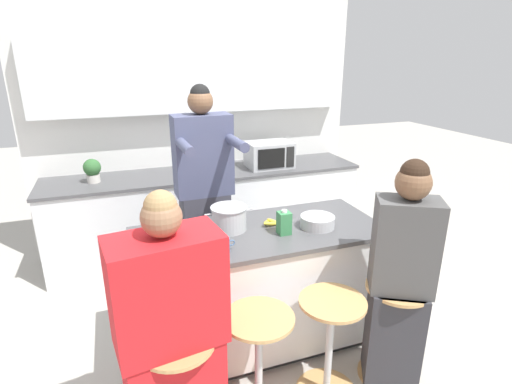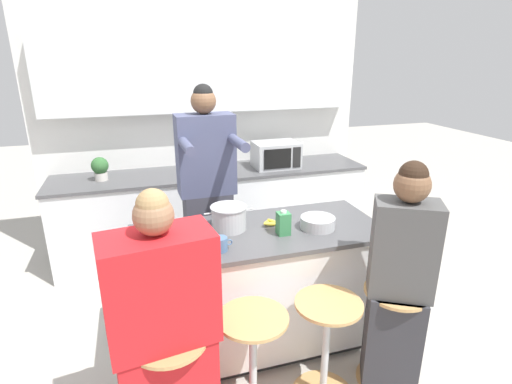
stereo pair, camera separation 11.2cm
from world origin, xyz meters
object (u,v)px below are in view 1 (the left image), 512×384
at_px(cooking_pot, 229,218).
at_px(fruit_bowl, 317,222).
at_px(potted_plant, 92,170).
at_px(bar_stool_center_left, 259,361).
at_px(person_wrapped_blanket, 172,339).
at_px(kitchen_island, 259,287).
at_px(microwave, 269,155).
at_px(person_seated_near, 399,287).
at_px(juice_carton, 284,223).
at_px(person_cooking, 205,203).
at_px(banana_bunch, 270,223).
at_px(bar_stool_center_right, 330,343).
at_px(coffee_cup_near, 223,245).
at_px(bar_stool_rightmost, 393,327).

bearing_deg(cooking_pot, fruit_bowl, -15.66).
bearing_deg(potted_plant, bar_stool_center_left, -68.31).
bearing_deg(person_wrapped_blanket, kitchen_island, 34.61).
height_order(cooking_pot, microwave, microwave).
xyz_separation_m(person_seated_near, juice_carton, (-0.53, 0.53, 0.28)).
xyz_separation_m(kitchen_island, person_cooking, (-0.23, 0.62, 0.44)).
xyz_separation_m(person_wrapped_blanket, banana_bunch, (0.79, 0.69, 0.23)).
bearing_deg(potted_plant, cooking_pot, -58.55).
bearing_deg(juice_carton, potted_plant, 126.49).
relative_size(bar_stool_center_right, cooking_pot, 2.03).
relative_size(person_cooking, banana_bunch, 12.97).
bearing_deg(coffee_cup_near, juice_carton, 13.80).
bearing_deg(potted_plant, coffee_cup_near, -66.32).
distance_m(bar_stool_center_left, person_seated_near, 0.94).
bearing_deg(person_wrapped_blanket, person_seated_near, -7.69).
bearing_deg(kitchen_island, person_cooking, 110.37).
distance_m(banana_bunch, juice_carton, 0.17).
bearing_deg(cooking_pot, bar_stool_center_right, -59.10).
bearing_deg(bar_stool_center_left, bar_stool_center_right, -0.39).
height_order(fruit_bowl, coffee_cup_near, coffee_cup_near).
xyz_separation_m(person_wrapped_blanket, cooking_pot, (0.51, 0.72, 0.29)).
relative_size(person_wrapped_blanket, coffee_cup_near, 12.04).
height_order(bar_stool_rightmost, person_seated_near, person_seated_near).
bearing_deg(bar_stool_center_left, cooking_pot, 86.82).
xyz_separation_m(bar_stool_center_right, banana_bunch, (-0.13, 0.66, 0.53)).
bearing_deg(coffee_cup_near, person_wrapped_blanket, -132.07).
bearing_deg(cooking_pot, person_cooking, 94.75).
xyz_separation_m(banana_bunch, potted_plant, (-1.17, 1.48, 0.10)).
bearing_deg(coffee_cup_near, cooking_pot, 67.12).
bearing_deg(microwave, bar_stool_rightmost, -89.46).
bearing_deg(person_seated_near, juice_carton, 163.82).
relative_size(juice_carton, potted_plant, 0.75).
relative_size(bar_stool_center_right, juice_carton, 4.04).
relative_size(bar_stool_center_left, banana_bunch, 4.83).
bearing_deg(potted_plant, bar_stool_center_right, -58.72).
bearing_deg(microwave, potted_plant, 178.52).
bearing_deg(cooking_pot, bar_stool_rightmost, -38.94).
height_order(bar_stool_rightmost, person_wrapped_blanket, person_wrapped_blanket).
xyz_separation_m(coffee_cup_near, potted_plant, (-0.76, 1.74, 0.07)).
distance_m(cooking_pot, banana_bunch, 0.29).
bearing_deg(bar_stool_center_right, person_cooking, 110.43).
distance_m(person_cooking, person_seated_near, 1.55).
distance_m(coffee_cup_near, potted_plant, 1.90).
height_order(bar_stool_center_right, bar_stool_rightmost, same).
bearing_deg(kitchen_island, cooking_pot, 155.31).
xyz_separation_m(person_wrapped_blanket, coffee_cup_near, (0.38, 0.42, 0.25)).
relative_size(banana_bunch, potted_plant, 0.63).
relative_size(bar_stool_rightmost, fruit_bowl, 2.88).
xyz_separation_m(bar_stool_rightmost, fruit_bowl, (-0.28, 0.53, 0.55)).
relative_size(kitchen_island, coffee_cup_near, 13.96).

